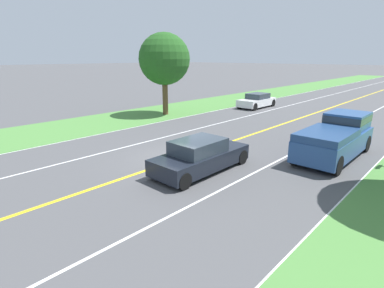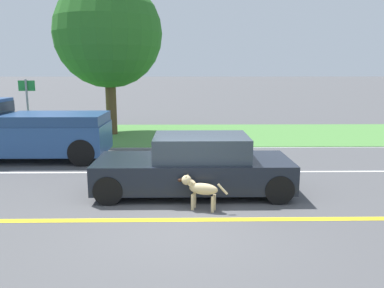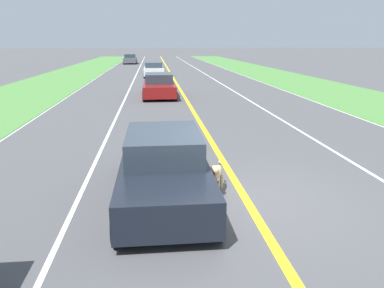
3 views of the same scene
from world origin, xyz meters
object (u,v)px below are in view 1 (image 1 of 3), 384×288
object	(u,v)px
dog	(180,155)
oncoming_car	(257,101)
ego_car	(200,156)
roadside_tree_left_near	(164,59)
pickup_truck	(337,136)

from	to	relation	value
dog	oncoming_car	xyz separation A→B (m)	(-5.85, 16.10, 0.17)
ego_car	roadside_tree_left_near	xyz separation A→B (m)	(-10.57, 7.65, 3.79)
dog	oncoming_car	bearing A→B (deg)	128.94
oncoming_car	roadside_tree_left_near	bearing A→B (deg)	66.82
ego_car	oncoming_car	bearing A→B (deg)	113.50
ego_car	dog	size ratio (longest dim) A/B	4.33
oncoming_car	ego_car	bearing A→B (deg)	113.50
dog	roadside_tree_left_near	world-z (taller)	roadside_tree_left_near
dog	roadside_tree_left_near	bearing A→B (deg)	159.72
oncoming_car	roadside_tree_left_near	size ratio (longest dim) A/B	0.65
roadside_tree_left_near	dog	bearing A→B (deg)	-39.26
roadside_tree_left_near	oncoming_car	bearing A→B (deg)	66.82
pickup_truck	roadside_tree_left_near	size ratio (longest dim) A/B	0.84
ego_car	roadside_tree_left_near	bearing A→B (deg)	144.08
oncoming_car	roadside_tree_left_near	distance (m)	9.88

